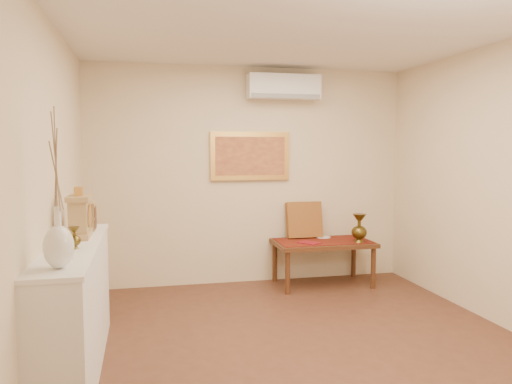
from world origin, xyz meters
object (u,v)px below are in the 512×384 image
object	(u,v)px
brass_urn_tall	(359,225)
mantel_clock	(80,216)
white_vase	(57,190)
wooden_chest	(86,216)
display_ledge	(76,308)
low_table	(323,246)

from	to	relation	value
brass_urn_tall	mantel_clock	bearing A→B (deg)	-155.51
white_vase	mantel_clock	size ratio (longest dim) A/B	2.30
mantel_clock	wooden_chest	distance (m)	0.37
white_vase	wooden_chest	bearing A→B (deg)	89.72
brass_urn_tall	display_ledge	bearing A→B (deg)	-151.24
low_table	brass_urn_tall	bearing A→B (deg)	-26.97
brass_urn_tall	wooden_chest	bearing A→B (deg)	-161.40
mantel_clock	wooden_chest	xyz separation A→B (m)	(0.01, 0.37, -0.05)
brass_urn_tall	mantel_clock	world-z (taller)	mantel_clock
white_vase	mantel_clock	distance (m)	1.10
white_vase	display_ledge	size ratio (longest dim) A/B	0.47
brass_urn_tall	display_ledge	world-z (taller)	same
brass_urn_tall	mantel_clock	size ratio (longest dim) A/B	1.03
mantel_clock	brass_urn_tall	bearing A→B (deg)	24.49
white_vase	display_ledge	bearing A→B (deg)	91.43
display_ledge	wooden_chest	size ratio (longest dim) A/B	8.28
brass_urn_tall	wooden_chest	world-z (taller)	wooden_chest
wooden_chest	low_table	xyz separation A→B (m)	(2.65, 1.22, -0.62)
brass_urn_tall	wooden_chest	distance (m)	3.22
brass_urn_tall	display_ledge	xyz separation A→B (m)	(-3.06, -1.68, -0.28)
white_vase	display_ledge	world-z (taller)	white_vase
white_vase	low_table	bearing A→B (deg)	44.91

